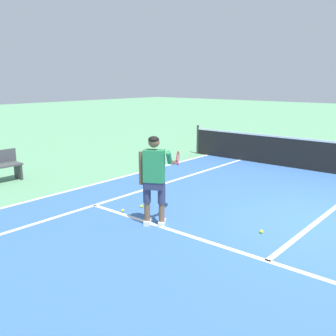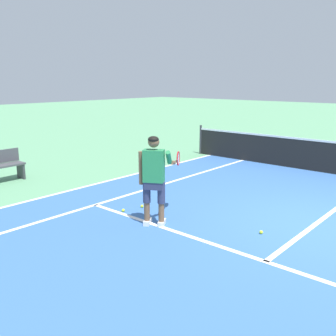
# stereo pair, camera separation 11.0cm
# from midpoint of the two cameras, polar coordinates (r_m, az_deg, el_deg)

# --- Properties ---
(ground_plane) EXTENTS (80.00, 80.00, 0.00)m
(ground_plane) POSITION_cam_midpoint_polar(r_m,az_deg,el_deg) (7.97, 20.91, -7.67)
(ground_plane) COLOR #609E70
(court_inner_surface) EXTENTS (10.98, 10.64, 0.00)m
(court_inner_surface) POSITION_cam_midpoint_polar(r_m,az_deg,el_deg) (7.24, 18.69, -9.56)
(court_inner_surface) COLOR #3866A8
(court_inner_surface) RESTS_ON ground
(line_service) EXTENTS (8.23, 0.10, 0.01)m
(line_service) POSITION_cam_midpoint_polar(r_m,az_deg,el_deg) (6.16, 14.12, -13.35)
(line_service) COLOR white
(line_service) RESTS_ON ground
(line_centre_service) EXTENTS (0.10, 6.40, 0.01)m
(line_centre_service) POSITION_cam_midpoint_polar(r_m,az_deg,el_deg) (8.96, 23.30, -5.57)
(line_centre_service) COLOR white
(line_centre_service) RESTS_ON ground
(line_singles_left) EXTENTS (0.10, 10.24, 0.01)m
(line_singles_left) POSITION_cam_midpoint_polar(r_m,az_deg,el_deg) (9.41, -5.24, -3.66)
(line_singles_left) COLOR white
(line_singles_left) RESTS_ON ground
(line_doubles_left) EXTENTS (0.10, 10.24, 0.01)m
(line_doubles_left) POSITION_cam_midpoint_polar(r_m,az_deg,el_deg) (10.40, -10.58, -2.21)
(line_doubles_left) COLOR white
(line_doubles_left) RESTS_ON ground
(tennis_player) EXTENTS (0.55, 1.22, 1.71)m
(tennis_player) POSITION_cam_midpoint_polar(r_m,az_deg,el_deg) (7.06, -2.44, -0.99)
(tennis_player) COLOR white
(tennis_player) RESTS_ON ground
(tennis_ball_near_feet) EXTENTS (0.07, 0.07, 0.07)m
(tennis_ball_near_feet) POSITION_cam_midpoint_polar(r_m,az_deg,el_deg) (8.29, -4.38, -5.75)
(tennis_ball_near_feet) COLOR #CCE02D
(tennis_ball_near_feet) RESTS_ON ground
(tennis_ball_by_baseline) EXTENTS (0.07, 0.07, 0.07)m
(tennis_ball_by_baseline) POSITION_cam_midpoint_polar(r_m,az_deg,el_deg) (7.14, 13.39, -9.25)
(tennis_ball_by_baseline) COLOR #CCE02D
(tennis_ball_by_baseline) RESTS_ON ground
(tennis_ball_mid_court) EXTENTS (0.07, 0.07, 0.07)m
(tennis_ball_mid_court) POSITION_cam_midpoint_polar(r_m,az_deg,el_deg) (8.08, -7.17, -6.34)
(tennis_ball_mid_court) COLOR #CCE02D
(tennis_ball_mid_court) RESTS_ON ground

